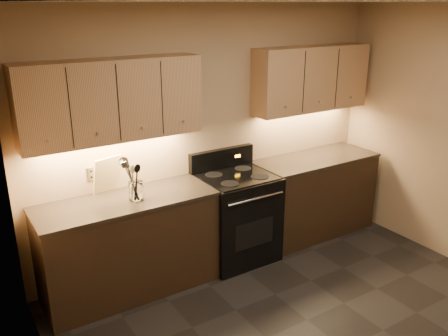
% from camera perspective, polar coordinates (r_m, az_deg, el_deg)
% --- Properties ---
extents(ceiling, '(4.00, 4.00, 0.00)m').
position_cam_1_polar(ceiling, '(3.20, 18.40, 18.49)').
color(ceiling, silver).
rests_on(ceiling, wall_back).
extents(wall_back, '(4.00, 0.04, 2.60)m').
position_cam_1_polar(wall_back, '(4.92, -1.33, 4.04)').
color(wall_back, tan).
rests_on(wall_back, ground).
extents(wall_left, '(0.04, 4.00, 2.60)m').
position_cam_1_polar(wall_left, '(2.48, -17.65, -13.21)').
color(wall_left, tan).
rests_on(wall_left, ground).
extents(counter_left, '(1.62, 0.62, 0.93)m').
position_cam_1_polar(counter_left, '(4.53, -11.37, -9.14)').
color(counter_left, black).
rests_on(counter_left, ground).
extents(counter_right, '(1.46, 0.62, 0.93)m').
position_cam_1_polar(counter_right, '(5.64, 10.67, -3.20)').
color(counter_right, black).
rests_on(counter_right, ground).
extents(stove, '(0.76, 0.68, 1.14)m').
position_cam_1_polar(stove, '(4.99, 1.44, -5.79)').
color(stove, black).
rests_on(stove, ground).
extents(upper_cab_left, '(1.60, 0.30, 0.70)m').
position_cam_1_polar(upper_cab_left, '(4.22, -13.32, 7.93)').
color(upper_cab_left, tan).
rests_on(upper_cab_left, wall_back).
extents(upper_cab_right, '(1.44, 0.30, 0.70)m').
position_cam_1_polar(upper_cab_right, '(5.39, 10.47, 10.53)').
color(upper_cab_right, tan).
rests_on(upper_cab_right, wall_back).
extents(outlet_plate, '(0.08, 0.01, 0.12)m').
position_cam_1_polar(outlet_plate, '(4.47, -15.69, -0.71)').
color(outlet_plate, '#B2B5BA').
rests_on(outlet_plate, wall_back).
extents(utensil_crock, '(0.14, 0.14, 0.17)m').
position_cam_1_polar(utensil_crock, '(4.29, -10.52, -2.76)').
color(utensil_crock, white).
rests_on(utensil_crock, counter_left).
extents(cutting_board, '(0.29, 0.16, 0.35)m').
position_cam_1_polar(cutting_board, '(4.47, -13.89, -0.77)').
color(cutting_board, tan).
rests_on(cutting_board, counter_left).
extents(wooden_spoon, '(0.10, 0.12, 0.31)m').
position_cam_1_polar(wooden_spoon, '(4.25, -10.99, -1.76)').
color(wooden_spoon, tan).
rests_on(wooden_spoon, utensil_crock).
extents(black_spoon, '(0.06, 0.15, 0.35)m').
position_cam_1_polar(black_spoon, '(4.26, -10.74, -1.35)').
color(black_spoon, black).
rests_on(black_spoon, utensil_crock).
extents(black_turner, '(0.15, 0.20, 0.36)m').
position_cam_1_polar(black_turner, '(4.23, -10.47, -1.42)').
color(black_turner, black).
rests_on(black_turner, utensil_crock).
extents(steel_spatula, '(0.22, 0.11, 0.39)m').
position_cam_1_polar(steel_spatula, '(4.25, -10.44, -1.08)').
color(steel_spatula, silver).
rests_on(steel_spatula, utensil_crock).
extents(steel_skimmer, '(0.20, 0.17, 0.39)m').
position_cam_1_polar(steel_skimmer, '(4.24, -10.36, -1.16)').
color(steel_skimmer, silver).
rests_on(steel_skimmer, utensil_crock).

